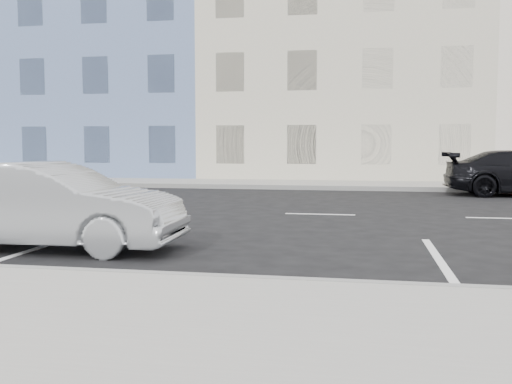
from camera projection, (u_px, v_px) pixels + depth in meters
ground at (410, 216)px, 12.74m from camera, size 120.00×120.00×0.00m
sidewalk_far at (259, 184)px, 22.16m from camera, size 80.00×3.40×0.15m
curb_near at (25, 273)px, 6.77m from camera, size 80.00×0.12×0.16m
curb_far at (250, 187)px, 20.49m from camera, size 80.00×0.12×0.16m
bldg_blue at (119, 53)px, 30.70m from camera, size 12.00×12.00×13.00m
bldg_cream at (344, 62)px, 28.59m from camera, size 12.00×12.00×11.50m
sedan_silver at (50, 206)px, 8.70m from camera, size 4.08×1.49×1.34m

